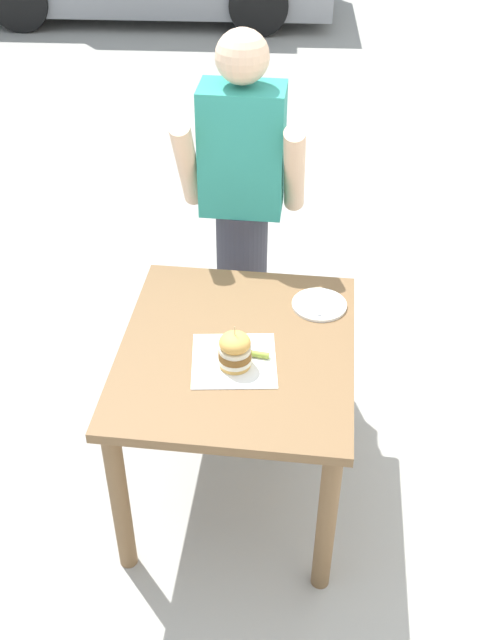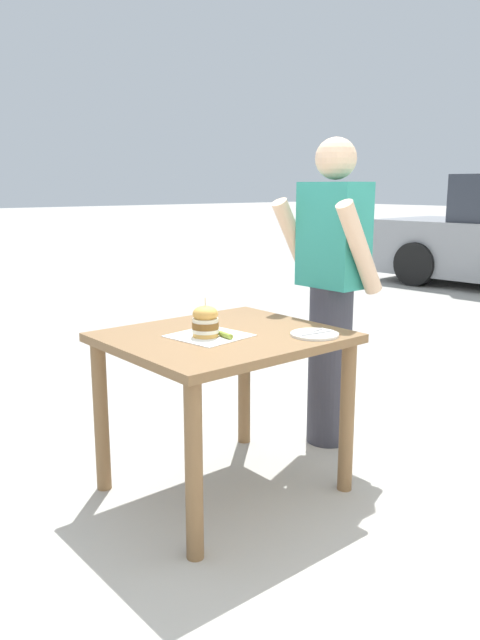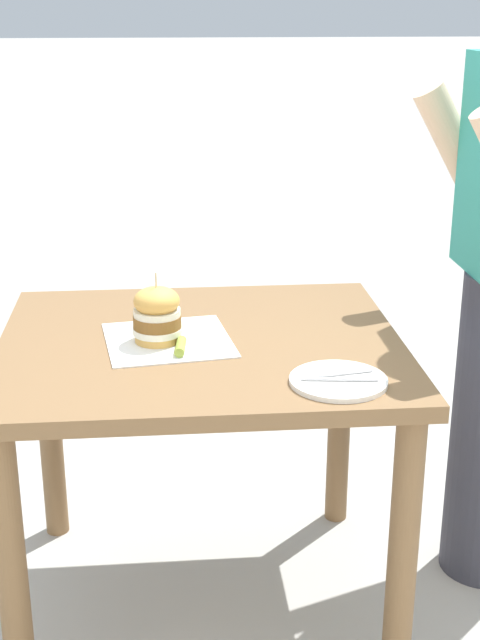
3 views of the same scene
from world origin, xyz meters
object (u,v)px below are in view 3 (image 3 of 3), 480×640
at_px(patio_table, 201,388).
at_px(pickle_spear, 181,346).
at_px(side_plate_with_forks, 338,381).
at_px(sandwich, 157,314).

xyz_separation_m(patio_table, pickle_spear, (0.08, -0.05, 0.15)).
bearing_deg(side_plate_with_forks, sandwich, -125.94).
bearing_deg(pickle_spear, patio_table, 147.63).
relative_size(sandwich, pickle_spear, 2.00).
relative_size(sandwich, side_plate_with_forks, 0.80).
distance_m(sandwich, side_plate_with_forks, 0.50).
bearing_deg(side_plate_with_forks, pickle_spear, -121.93).
xyz_separation_m(pickle_spear, side_plate_with_forks, (0.22, 0.35, -0.01)).
distance_m(pickle_spear, side_plate_with_forks, 0.41).
bearing_deg(patio_table, pickle_spear, -32.37).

